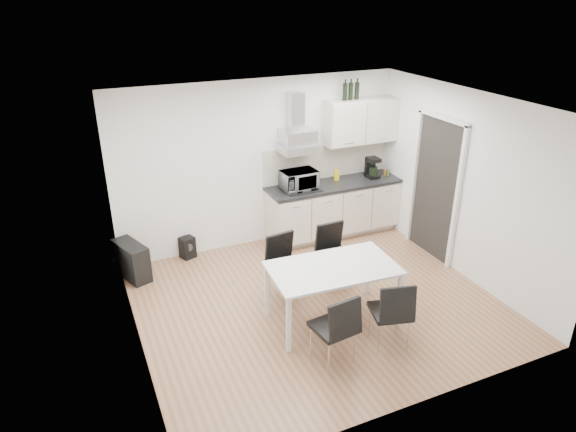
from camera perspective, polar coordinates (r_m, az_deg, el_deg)
name	(u,v)px	position (r m, az deg, el deg)	size (l,w,h in m)	color
ground	(316,302)	(6.86, 3.18, -9.57)	(4.50, 4.50, 0.00)	#A37858
wall_back	(260,164)	(7.94, -3.16, 5.76)	(4.50, 0.10, 2.60)	white
wall_front	(421,296)	(4.76, 14.59, -8.58)	(4.50, 0.10, 2.60)	white
wall_left	(128,248)	(5.66, -17.33, -3.37)	(0.10, 4.00, 2.60)	white
wall_right	(465,186)	(7.47, 19.03, 3.22)	(0.10, 4.00, 2.60)	white
ceiling	(322,105)	(5.83, 3.78, 12.16)	(4.50, 4.50, 0.00)	white
doorway	(434,190)	(7.91, 15.96, 2.84)	(0.08, 1.04, 2.10)	white
kitchenette	(335,187)	(8.34, 5.20, 3.21)	(2.22, 0.64, 2.52)	beige
dining_table	(333,272)	(6.20, 5.00, -6.25)	(1.57, 0.96, 0.75)	white
chair_far_left	(287,269)	(6.73, -0.09, -5.87)	(0.44, 0.50, 0.88)	black
chair_far_right	(336,257)	(7.03, 5.30, -4.55)	(0.44, 0.50, 0.88)	black
chair_near_left	(333,328)	(5.69, 5.04, -12.28)	(0.44, 0.50, 0.88)	black
chair_near_right	(390,312)	(6.01, 11.26, -10.45)	(0.44, 0.50, 0.88)	black
guitar_amp	(132,260)	(7.60, -16.97, -4.75)	(0.47, 0.68, 0.53)	black
floor_speaker	(187,247)	(7.97, -11.11, -3.45)	(0.20, 0.18, 0.34)	black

